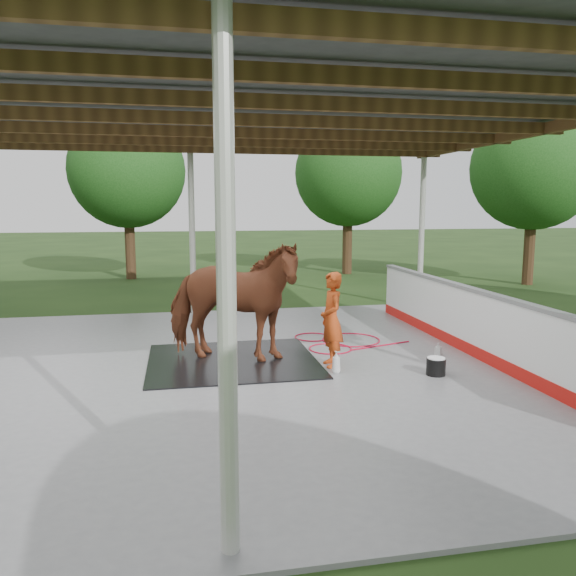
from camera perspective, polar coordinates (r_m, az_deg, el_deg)
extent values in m
plane|color=#1E3814|center=(8.94, -8.64, -8.55)|extent=(100.00, 100.00, 0.00)
cube|color=slate|center=(8.93, -8.64, -8.40)|extent=(12.00, 10.00, 0.05)
cylinder|color=beige|center=(3.91, -6.26, -0.69)|extent=(0.14, 0.14, 3.85)
cylinder|color=beige|center=(13.27, -9.72, 5.60)|extent=(0.14, 0.14, 3.85)
cylinder|color=beige|center=(14.57, 13.42, 5.73)|extent=(0.14, 0.14, 3.85)
cube|color=brown|center=(4.26, -6.96, 25.56)|extent=(12.00, 0.10, 0.18)
cube|color=brown|center=(5.70, -8.14, 21.08)|extent=(12.00, 0.10, 0.18)
cube|color=brown|center=(7.17, -8.80, 18.41)|extent=(12.00, 0.10, 0.18)
cube|color=brown|center=(8.65, -9.22, 16.65)|extent=(12.00, 0.10, 0.18)
cube|color=brown|center=(10.14, -9.52, 15.41)|extent=(12.00, 0.10, 0.18)
cube|color=brown|center=(11.63, -9.74, 14.48)|extent=(12.00, 0.10, 0.18)
cube|color=brown|center=(13.12, -9.90, 13.77)|extent=(12.00, 0.10, 0.18)
cube|color=brown|center=(10.53, 24.73, 14.51)|extent=(0.12, 10.00, 0.18)
cube|color=#38383A|center=(8.68, -9.25, 17.96)|extent=(12.60, 10.60, 0.10)
cube|color=red|center=(10.16, 18.35, -5.95)|extent=(0.14, 8.00, 0.20)
cube|color=white|center=(10.05, 18.51, -3.18)|extent=(0.12, 8.00, 1.00)
cube|color=slate|center=(9.97, 18.65, -0.25)|extent=(0.16, 8.00, 0.06)
cylinder|color=#382314|center=(20.67, -15.73, 3.93)|extent=(0.36, 0.36, 2.20)
sphere|color=#194714|center=(20.66, -16.03, 11.41)|extent=(4.00, 4.00, 4.00)
cylinder|color=#382314|center=(21.55, 6.04, 4.36)|extent=(0.36, 0.36, 2.20)
sphere|color=#194714|center=(21.54, 6.15, 11.55)|extent=(4.00, 4.00, 4.00)
cylinder|color=#382314|center=(20.11, 23.28, 3.44)|extent=(0.36, 0.36, 2.20)
sphere|color=#194714|center=(20.09, 23.74, 11.13)|extent=(4.00, 4.00, 4.00)
cube|color=black|center=(9.36, -5.65, -7.33)|extent=(2.73, 2.56, 0.02)
imported|color=brown|center=(9.15, -5.74, -1.34)|extent=(2.55, 1.86, 1.96)
imported|color=#BB3F14|center=(8.90, 4.45, -3.21)|extent=(0.37, 0.56, 1.51)
cylinder|color=black|center=(8.84, 14.79, -7.74)|extent=(0.29, 0.29, 0.26)
cylinder|color=white|center=(8.81, 14.83, -6.94)|extent=(0.27, 0.27, 0.03)
imported|color=silver|center=(8.68, 4.92, -7.50)|extent=(0.18, 0.18, 0.34)
imported|color=#338CD8|center=(9.99, 15.02, -6.00)|extent=(0.14, 0.14, 0.22)
torus|color=red|center=(10.78, 6.42, -5.24)|extent=(1.10, 1.10, 0.02)
torus|color=red|center=(10.09, 4.32, -6.15)|extent=(0.77, 0.77, 0.02)
torus|color=red|center=(10.94, 2.52, -4.99)|extent=(0.70, 0.70, 0.02)
cylinder|color=red|center=(10.41, 9.41, -5.79)|extent=(1.27, 0.43, 0.02)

